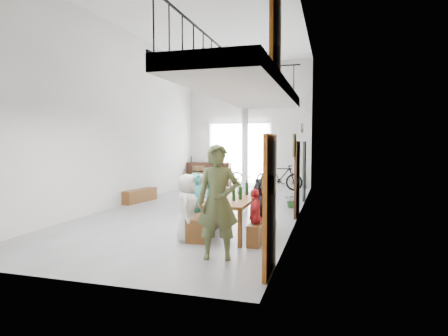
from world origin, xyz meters
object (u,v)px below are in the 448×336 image
(serving_counter, at_px, (209,174))
(host_standing, at_px, (218,202))
(bicycle_near, at_px, (250,176))
(bench_inner, at_px, (207,222))
(oak_barrel, at_px, (199,176))
(side_bench, at_px, (140,196))
(tasting_table, at_px, (234,202))

(serving_counter, distance_m, host_standing, 10.69)
(serving_counter, relative_size, bicycle_near, 1.03)
(bench_inner, bearing_deg, oak_barrel, 107.15)
(bench_inner, bearing_deg, side_bench, 132.34)
(oak_barrel, bearing_deg, serving_counter, 32.38)
(host_standing, bearing_deg, bench_inner, 100.41)
(side_bench, distance_m, host_standing, 6.64)
(serving_counter, bearing_deg, tasting_table, -69.70)
(side_bench, height_order, bicycle_near, bicycle_near)
(tasting_table, xyz_separation_m, host_standing, (0.15, -1.67, 0.27))
(serving_counter, xyz_separation_m, host_standing, (3.50, -10.09, 0.45))
(bench_inner, bearing_deg, host_standing, -69.17)
(tasting_table, relative_size, bench_inner, 1.06)
(serving_counter, relative_size, host_standing, 1.03)
(tasting_table, relative_size, host_standing, 1.11)
(tasting_table, xyz_separation_m, bicycle_near, (-1.44, 8.35, -0.20))
(tasting_table, height_order, bicycle_near, bicycle_near)
(side_bench, distance_m, oak_barrel, 4.81)
(tasting_table, xyz_separation_m, side_bench, (-4.10, 3.39, -0.50))
(oak_barrel, relative_size, bicycle_near, 0.47)
(bench_inner, xyz_separation_m, oak_barrel, (-3.10, 8.12, 0.22))
(bench_inner, height_order, side_bench, bench_inner)
(tasting_table, height_order, serving_counter, serving_counter)
(oak_barrel, relative_size, host_standing, 0.47)
(serving_counter, height_order, host_standing, host_standing)
(serving_counter, bearing_deg, side_bench, -99.84)
(serving_counter, height_order, bicycle_near, serving_counter)
(side_bench, relative_size, host_standing, 0.77)
(oak_barrel, height_order, serving_counter, serving_counter)
(tasting_table, distance_m, oak_barrel, 8.99)
(bicycle_near, bearing_deg, bench_inner, -158.54)
(side_bench, xyz_separation_m, host_standing, (4.25, -5.05, 0.76))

